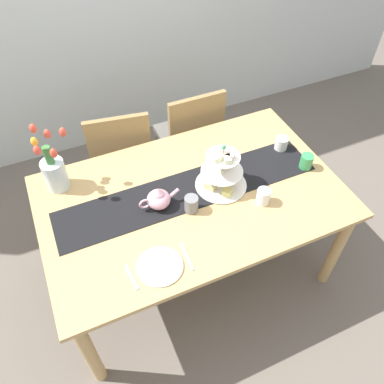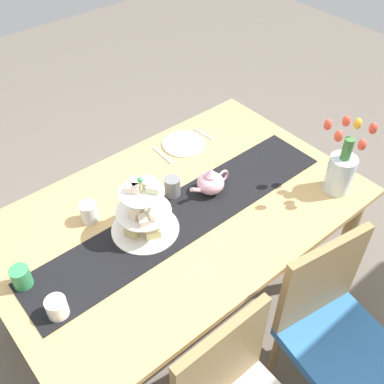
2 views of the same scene
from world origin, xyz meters
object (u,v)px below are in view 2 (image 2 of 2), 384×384
Objects in this scene: dining_table at (179,224)px; chair_left at (332,324)px; tiered_cake_stand at (144,215)px; mug_grey at (172,186)px; teapot at (211,182)px; mug_orange at (21,277)px; fork_left at (204,134)px; tulip_vase at (342,168)px; knife_left at (162,155)px; dinner_plate_left at (184,144)px; mug_white_text at (89,212)px; cream_jug at (57,308)px.

dining_table is 0.81m from chair_left.
tiered_cake_stand is 0.26m from mug_grey.
chair_left reaches higher than teapot.
mug_orange is (0.72, -0.07, 0.14)m from dining_table.
chair_left is at bearing 77.11° from fork_left.
chair_left is 0.71m from tulip_vase.
tiered_cake_stand is 1.79× the size of knife_left.
tulip_vase is at bearing 114.66° from dinner_plate_left.
mug_grey is at bearing 62.13° from knife_left.
mug_orange is (0.38, 0.14, 0.00)m from mug_white_text.
tiered_cake_stand is at bearing 0.33° from teapot.
tulip_vase is 1.78× the size of dinner_plate_left.
tulip_vase is at bearing 123.17° from knife_left.
teapot is at bearing -171.20° from cream_jug.
mug_white_text reaches higher than cream_jug.
dining_table is at bearing 65.18° from mug_grey.
teapot reaches higher than dinner_plate_left.
mug_white_text is (1.02, -0.59, -0.09)m from tulip_vase.
knife_left is 0.56m from mug_white_text.
teapot reaches higher than knife_left.
mug_white_text is at bearing 13.34° from dinner_plate_left.
tiered_cake_stand is at bearing 126.35° from mug_white_text.
fork_left is 1.58× the size of mug_orange.
dining_table is 4.17× the size of tulip_vase.
mug_orange is (1.20, 0.30, 0.04)m from fork_left.
knife_left is (0.49, -0.75, -0.13)m from tulip_vase.
mug_white_text is at bearing -134.49° from cream_jug.
chair_left is 1.17m from dinner_plate_left.
knife_left is 1.79× the size of mug_white_text.
fork_left is at bearing 180.00° from knife_left.
fork_left is at bearing -127.14° from teapot.
cream_jug is at bearing 30.18° from knife_left.
dining_table is 0.71m from cream_jug.
mug_white_text is at bearing -21.19° from teapot.
cream_jug is 0.76m from mug_grey.
chair_left is 6.07× the size of fork_left.
fork_left is (-0.28, -0.37, -0.06)m from teapot.
teapot is 0.89m from cream_jug.
mug_white_text is (0.53, 0.16, 0.04)m from knife_left.
dinner_plate_left reaches higher than knife_left.
mug_orange is at bearing 19.79° from mug_white_text.
tiered_cake_stand is 3.20× the size of mug_orange.
knife_left is at bearing 0.00° from dinner_plate_left.
tiered_cake_stand is 3.20× the size of mug_white_text.
mug_orange is (1.40, -0.45, -0.09)m from tulip_vase.
knife_left is (0.29, 0.00, 0.00)m from fork_left.
fork_left is 0.51m from mug_grey.
teapot reaches higher than cream_jug.
cream_jug is 0.21m from mug_orange.
tulip_vase is 1.47m from mug_orange.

